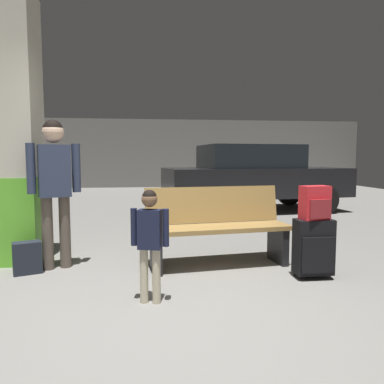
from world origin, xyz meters
TOP-DOWN VIEW (x-y plane):
  - ground_plane at (0.00, 4.00)m, footprint 18.00×18.00m
  - garage_back_wall at (0.00, 12.86)m, footprint 18.00×0.12m
  - structural_pillar at (-1.74, 1.83)m, footprint 0.57×0.57m
  - bench at (0.58, 1.39)m, footprint 1.65×0.72m
  - suitcase at (1.46, 0.80)m, footprint 0.38×0.23m
  - backpack_bright at (1.46, 0.80)m, footprint 0.30×0.23m
  - child at (-0.20, 0.35)m, footprint 0.32×0.22m
  - adult at (-1.21, 1.47)m, footprint 0.53×0.30m
  - backpack_dark_floor at (-1.48, 1.32)m, footprint 0.32×0.27m
  - parked_car_near at (2.22, 5.58)m, footprint 4.27×2.16m

SIDE VIEW (x-z plane):
  - ground_plane at x=0.00m, z-range -0.10..0.00m
  - backpack_dark_floor at x=-1.48m, z-range 0.00..0.34m
  - suitcase at x=1.46m, z-range 0.02..0.62m
  - bench at x=0.58m, z-range 0.00..0.88m
  - child at x=-0.20m, z-range 0.11..1.07m
  - backpack_bright at x=1.46m, z-range 0.60..0.94m
  - parked_car_near at x=2.22m, z-range 0.05..1.56m
  - adult at x=-1.21m, z-range 0.19..1.82m
  - garage_back_wall at x=0.00m, z-range 0.00..2.80m
  - structural_pillar at x=-1.74m, z-range -0.01..3.07m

